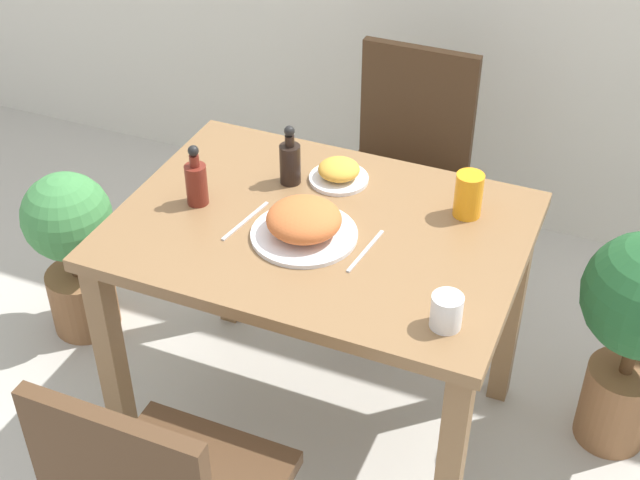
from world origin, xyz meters
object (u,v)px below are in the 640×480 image
(chair_far, at_px, (404,166))
(juice_glass, at_px, (468,195))
(sauce_bottle, at_px, (196,181))
(potted_plant_left, at_px, (72,244))
(food_plate, at_px, (304,223))
(side_plate, at_px, (339,172))
(potted_plant_right, at_px, (640,320))
(drink_cup, at_px, (447,311))
(condiment_bottle, at_px, (290,161))

(chair_far, distance_m, juice_glass, 0.74)
(chair_far, xyz_separation_m, sauce_bottle, (-0.34, -0.80, 0.33))
(potted_plant_left, bearing_deg, food_plate, -10.43)
(side_plate, relative_size, potted_plant_left, 0.27)
(side_plate, height_order, sauce_bottle, sauce_bottle)
(side_plate, height_order, potted_plant_right, side_plate)
(food_plate, relative_size, potted_plant_right, 0.38)
(drink_cup, bearing_deg, chair_far, 112.45)
(food_plate, bearing_deg, juice_glass, 35.69)
(side_plate, relative_size, sauce_bottle, 0.94)
(chair_far, xyz_separation_m, drink_cup, (0.42, -1.01, 0.30))
(condiment_bottle, xyz_separation_m, potted_plant_right, (0.99, 0.14, -0.36))
(potted_plant_right, bearing_deg, food_plate, -157.04)
(side_plate, xyz_separation_m, sauce_bottle, (-0.31, -0.25, 0.04))
(chair_far, relative_size, drink_cup, 10.51)
(drink_cup, height_order, potted_plant_right, drink_cup)
(sauce_bottle, bearing_deg, drink_cup, -16.13)
(chair_far, height_order, condiment_bottle, condiment_bottle)
(drink_cup, height_order, condiment_bottle, condiment_bottle)
(juice_glass, bearing_deg, side_plate, 176.59)
(condiment_bottle, distance_m, potted_plant_right, 1.06)
(food_plate, bearing_deg, drink_cup, -23.66)
(side_plate, xyz_separation_m, condiment_bottle, (-0.12, -0.06, 0.04))
(juice_glass, xyz_separation_m, sauce_bottle, (-0.68, -0.23, 0.01))
(side_plate, relative_size, drink_cup, 1.98)
(juice_glass, xyz_separation_m, potted_plant_left, (-1.27, -0.09, -0.47))
(chair_far, height_order, juice_glass, chair_far)
(chair_far, distance_m, food_plate, 0.88)
(side_plate, distance_m, potted_plant_right, 0.93)
(food_plate, bearing_deg, condiment_bottle, 122.02)
(potted_plant_right, bearing_deg, chair_far, 151.07)
(side_plate, distance_m, sauce_bottle, 0.40)
(sauce_bottle, height_order, condiment_bottle, same)
(drink_cup, relative_size, potted_plant_left, 0.14)
(side_plate, distance_m, condiment_bottle, 0.14)
(side_plate, bearing_deg, drink_cup, -46.36)
(juice_glass, height_order, potted_plant_left, juice_glass)
(side_plate, xyz_separation_m, potted_plant_right, (0.87, 0.08, -0.32))
(chair_far, relative_size, juice_glass, 7.19)
(drink_cup, height_order, sauce_bottle, sauce_bottle)
(sauce_bottle, relative_size, potted_plant_left, 0.29)
(food_plate, height_order, potted_plant_left, food_plate)
(food_plate, bearing_deg, potted_plant_left, 169.57)
(sauce_bottle, xyz_separation_m, condiment_bottle, (0.19, 0.19, 0.00))
(drink_cup, bearing_deg, side_plate, 133.64)
(sauce_bottle, bearing_deg, food_plate, -5.32)
(chair_far, relative_size, condiment_bottle, 5.00)
(chair_far, height_order, potted_plant_right, chair_far)
(side_plate, xyz_separation_m, drink_cup, (0.45, -0.47, 0.02))
(sauce_bottle, bearing_deg, potted_plant_right, 15.68)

